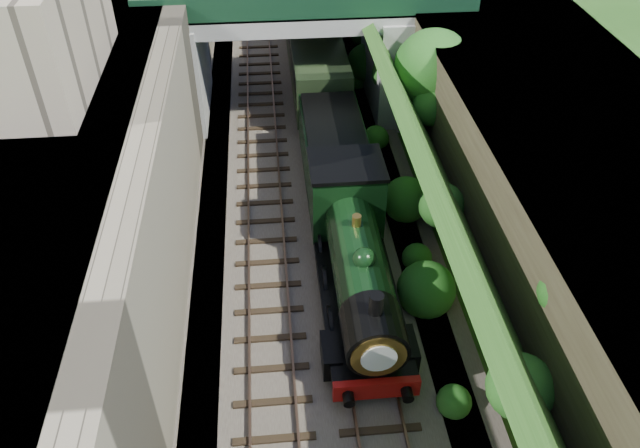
% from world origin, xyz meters
% --- Properties ---
extents(trackbed, '(10.00, 90.00, 0.20)m').
position_xyz_m(trackbed, '(0.00, 20.00, 0.10)').
color(trackbed, '#473F38').
rests_on(trackbed, ground).
extents(retaining_wall, '(1.00, 90.00, 7.00)m').
position_xyz_m(retaining_wall, '(-5.50, 20.00, 3.50)').
color(retaining_wall, '#756B56').
rests_on(retaining_wall, ground).
extents(street_plateau_left, '(6.00, 90.00, 7.00)m').
position_xyz_m(street_plateau_left, '(-9.00, 20.00, 3.50)').
color(street_plateau_left, '#262628').
rests_on(street_plateau_left, ground).
extents(street_plateau_right, '(8.00, 90.00, 6.25)m').
position_xyz_m(street_plateau_right, '(9.50, 20.00, 3.12)').
color(street_plateau_right, '#262628').
rests_on(street_plateau_right, ground).
extents(embankment_slope, '(4.79, 90.00, 6.39)m').
position_xyz_m(embankment_slope, '(4.96, 20.33, 2.71)').
color(embankment_slope, '#1E4714').
rests_on(embankment_slope, ground).
extents(track_left, '(2.50, 90.00, 0.20)m').
position_xyz_m(track_left, '(-2.00, 20.00, 0.25)').
color(track_left, black).
rests_on(track_left, trackbed).
extents(track_right, '(2.50, 90.00, 0.20)m').
position_xyz_m(track_right, '(1.20, 20.00, 0.25)').
color(track_right, black).
rests_on(track_right, trackbed).
extents(road_bridge, '(16.00, 6.40, 7.25)m').
position_xyz_m(road_bridge, '(0.94, 24.00, 4.08)').
color(road_bridge, gray).
rests_on(road_bridge, ground).
extents(building_near, '(4.00, 8.00, 4.00)m').
position_xyz_m(building_near, '(-9.50, 14.00, 9.00)').
color(building_near, gray).
rests_on(building_near, street_plateau_left).
extents(tree, '(3.60, 3.80, 6.60)m').
position_xyz_m(tree, '(5.91, 18.27, 4.65)').
color(tree, black).
rests_on(tree, ground).
extents(locomotive, '(3.10, 10.23, 3.83)m').
position_xyz_m(locomotive, '(1.20, 9.23, 1.89)').
color(locomotive, black).
rests_on(locomotive, trackbed).
extents(tender, '(2.70, 6.00, 3.05)m').
position_xyz_m(tender, '(1.20, 16.59, 1.62)').
color(tender, black).
rests_on(tender, trackbed).
extents(coach_front, '(2.90, 18.00, 3.70)m').
position_xyz_m(coach_front, '(1.20, 29.19, 2.05)').
color(coach_front, black).
rests_on(coach_front, trackbed).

